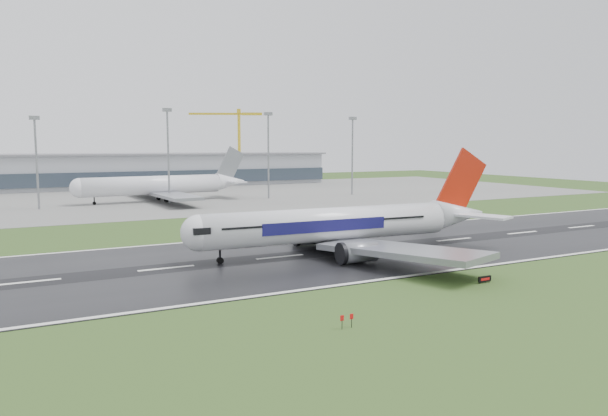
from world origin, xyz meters
TOP-DOWN VIEW (x-y plane):
  - ground at (0.00, 0.00)m, footprint 520.00×520.00m
  - runway at (0.00, 0.00)m, footprint 400.00×45.00m
  - apron at (0.00, 125.00)m, footprint 400.00×130.00m
  - terminal at (0.00, 185.00)m, footprint 240.00×36.00m
  - main_airliner at (33.26, -1.78)m, footprint 64.48×61.68m
  - parked_airliner at (22.92, 107.44)m, footprint 66.56×62.53m
  - tower_crane at (86.59, 200.00)m, footprint 37.14×18.12m
  - runway_sign at (38.67, -29.96)m, footprint 2.31×0.39m
  - floodmast_2 at (-15.87, 100.00)m, footprint 0.64×0.64m
  - floodmast_3 at (24.24, 100.00)m, footprint 0.64×0.64m
  - floodmast_4 at (60.90, 100.00)m, footprint 0.64×0.64m
  - floodmast_5 at (97.05, 100.00)m, footprint 0.64×0.64m

SIDE VIEW (x-z plane):
  - ground at x=0.00m, z-range 0.00..0.00m
  - apron at x=0.00m, z-range 0.00..0.08m
  - runway at x=0.00m, z-range 0.00..0.10m
  - runway_sign at x=38.67m, z-range 0.00..1.04m
  - terminal at x=0.00m, z-range 0.00..15.00m
  - main_airliner at x=33.26m, z-range 0.10..18.34m
  - parked_airliner at x=22.92m, z-range 0.08..18.47m
  - floodmast_2 at x=-15.87m, z-range 0.00..27.31m
  - floodmast_5 at x=97.05m, z-range 0.00..29.55m
  - floodmast_4 at x=60.90m, z-range 0.00..30.42m
  - floodmast_3 at x=24.24m, z-range 0.00..30.79m
  - tower_crane at x=86.59m, z-range 0.00..39.58m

